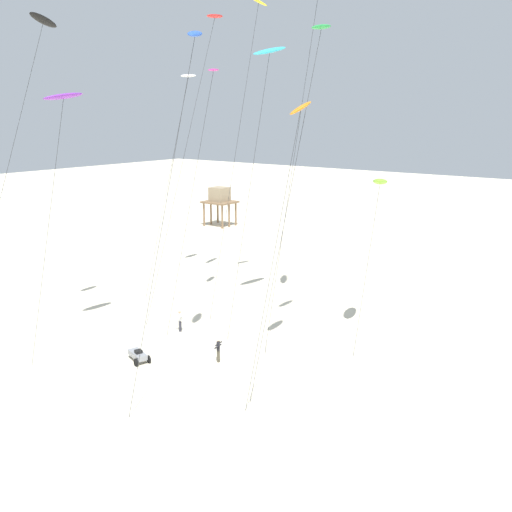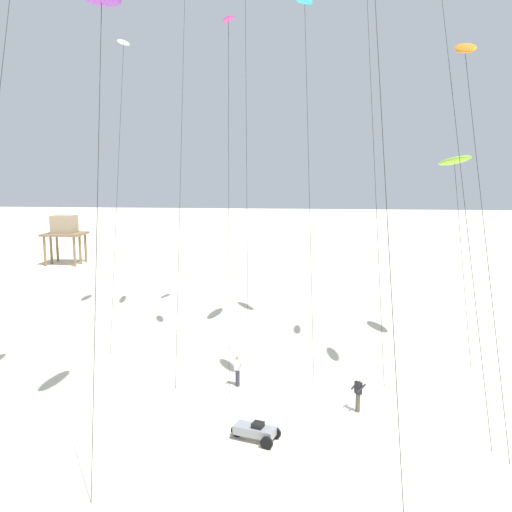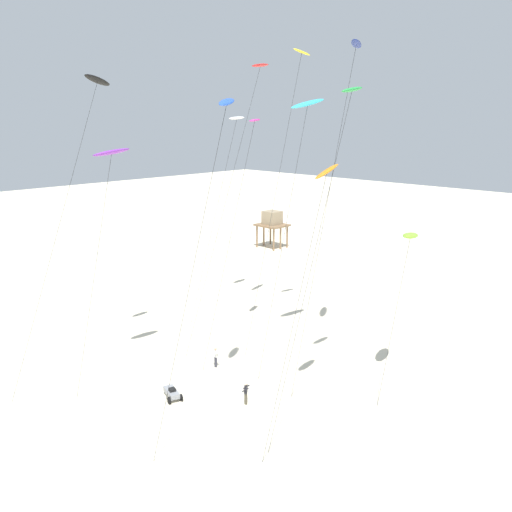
# 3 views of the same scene
# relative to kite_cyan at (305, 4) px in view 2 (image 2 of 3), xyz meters

# --- Properties ---
(ground_plane) EXTENTS (260.00, 260.00, 0.00)m
(ground_plane) POSITION_rel_kite_cyan_xyz_m (2.29, -10.64, -20.62)
(ground_plane) COLOR beige
(kite_cyan) EXTENTS (1.58, 8.00, 21.35)m
(kite_cyan) POSITION_rel_kite_cyan_xyz_m (0.00, 0.00, 0.00)
(kite_cyan) COLOR #33BFE0
(kite_cyan) RESTS_ON ground
(kite_lime) EXTENTS (1.93, 5.65, 12.03)m
(kite_lime) POSITION_rel_kite_cyan_xyz_m (9.16, 0.57, -9.03)
(kite_lime) COLOR #8CD833
(kite_lime) RESTS_ON ground
(kite_magenta) EXTENTS (1.50, 7.91, 19.70)m
(kite_magenta) POSITION_rel_kite_cyan_xyz_m (-4.28, -1.64, -1.67)
(kite_magenta) COLOR #D8339E
(kite_magenta) RESTS_ON ground
(kite_orange) EXTENTS (1.31, 7.71, 17.13)m
(kite_orange) POSITION_rel_kite_cyan_xyz_m (7.34, -7.15, -4.27)
(kite_orange) COLOR orange
(kite_orange) RESTS_ON ground
(kite_purple) EXTENTS (1.27, 6.00, 17.76)m
(kite_purple) POSITION_rel_kite_cyan_xyz_m (-7.34, -12.99, -3.41)
(kite_purple) COLOR purple
(kite_purple) RESTS_ON ground
(kite_white) EXTENTS (1.34, 8.54, 19.98)m
(kite_white) POSITION_rel_kite_cyan_xyz_m (-12.45, 4.25, -1.21)
(kite_white) COLOR white
(kite_white) RESTS_ON ground
(kite_flyer_nearest) EXTENTS (0.53, 0.51, 1.67)m
(kite_flyer_nearest) POSITION_rel_kite_cyan_xyz_m (-3.13, -7.20, -19.73)
(kite_flyer_nearest) COLOR #33333D
(kite_flyer_nearest) RESTS_ON ground
(kite_flyer_middle) EXTENTS (0.72, 0.72, 1.67)m
(kite_flyer_middle) POSITION_rel_kite_cyan_xyz_m (2.79, -9.62, -19.73)
(kite_flyer_middle) COLOR #4C4738
(kite_flyer_middle) RESTS_ON ground
(stilt_house) EXTENTS (4.46, 3.93, 5.78)m
(stilt_house) POSITION_rel_kite_cyan_xyz_m (-28.11, 26.86, -16.42)
(stilt_house) COLOR #846647
(stilt_house) RESTS_ON ground
(beach_buggy) EXTENTS (2.13, 1.38, 0.82)m
(beach_buggy) POSITION_rel_kite_cyan_xyz_m (-1.65, -12.75, -20.19)
(beach_buggy) COLOR gray
(beach_buggy) RESTS_ON ground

